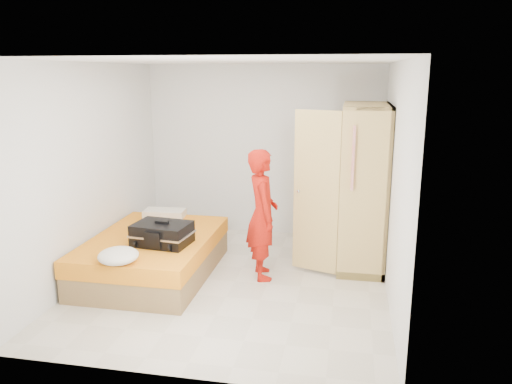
% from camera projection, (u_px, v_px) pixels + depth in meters
% --- Properties ---
extents(room, '(4.00, 4.02, 2.60)m').
position_uv_depth(room, '(234.00, 177.00, 5.77)').
color(room, beige).
rests_on(room, ground).
extents(bed, '(1.42, 2.02, 0.50)m').
position_uv_depth(bed, '(153.00, 255.00, 6.24)').
color(bed, brown).
rests_on(bed, ground).
extents(wardrobe, '(1.15, 1.20, 2.10)m').
position_uv_depth(wardrobe, '(359.00, 191.00, 6.40)').
color(wardrobe, tan).
rests_on(wardrobe, ground).
extents(person, '(0.55, 0.68, 1.60)m').
position_uv_depth(person, '(262.00, 214.00, 6.05)').
color(person, red).
rests_on(person, ground).
extents(suitcase, '(0.71, 0.56, 0.28)m').
position_uv_depth(suitcase, '(162.00, 234.00, 5.88)').
color(suitcase, black).
rests_on(suitcase, bed).
extents(round_cushion, '(0.43, 0.43, 0.16)m').
position_uv_depth(round_cushion, '(118.00, 256.00, 5.30)').
color(round_cushion, white).
rests_on(round_cushion, bed).
extents(pillow, '(0.58, 0.33, 0.10)m').
position_uv_depth(pillow, '(165.00, 213.00, 7.01)').
color(pillow, white).
rests_on(pillow, bed).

